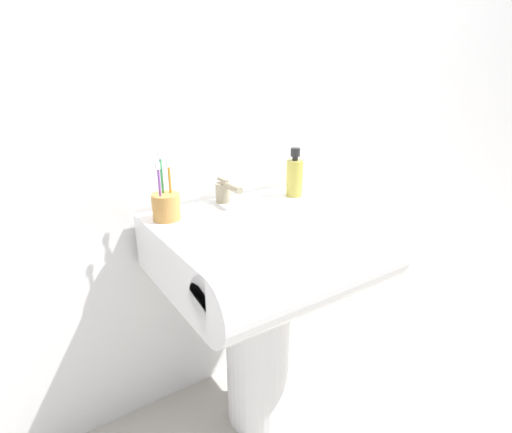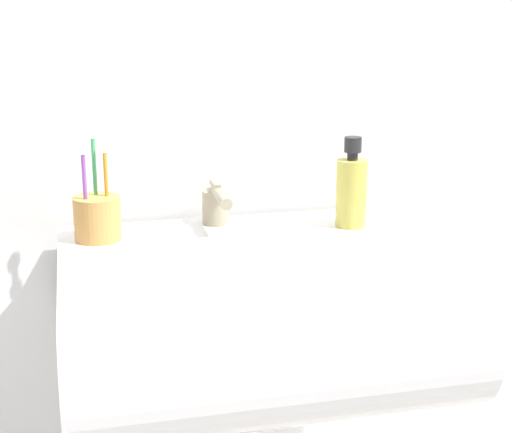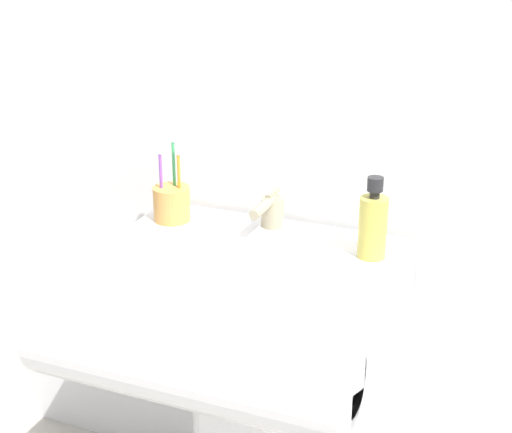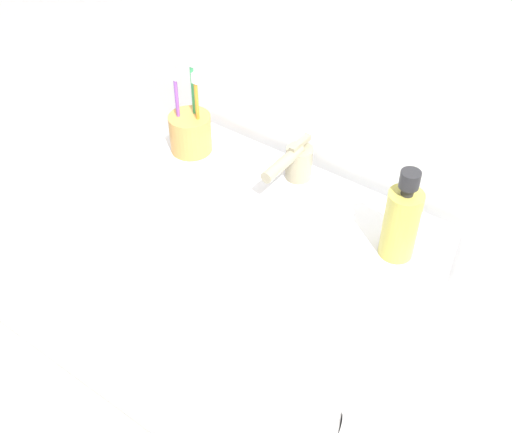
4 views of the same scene
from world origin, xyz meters
name	(u,v)px [view 3 (image 3 of 4)]	position (x,y,z in m)	size (l,w,h in m)	color
wall_back	(294,21)	(0.00, 0.29, 1.20)	(5.00, 0.05, 2.40)	white
sink_basin	(229,314)	(0.00, -0.06, 0.68)	(0.61, 0.57, 0.17)	white
faucet	(270,210)	(-0.01, 0.18, 0.81)	(0.05, 0.14, 0.08)	tan
toothbrush_cup	(172,202)	(-0.23, 0.14, 0.81)	(0.08, 0.08, 0.20)	#D19347
soap_bottle	(373,225)	(0.23, 0.12, 0.83)	(0.06, 0.06, 0.17)	gold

